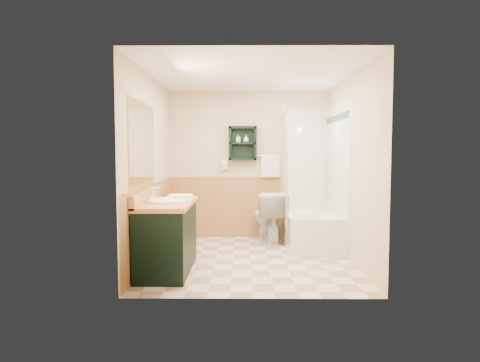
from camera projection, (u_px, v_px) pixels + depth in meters
name	position (u px, v px, depth m)	size (l,w,h in m)	color
floor	(250.00, 259.00, 5.62)	(3.00, 3.00, 0.00)	beige
back_wall	(249.00, 165.00, 7.05)	(2.60, 0.04, 2.40)	beige
left_wall	(149.00, 168.00, 5.55)	(0.04, 3.00, 2.40)	beige
right_wall	(352.00, 168.00, 5.53)	(0.04, 3.00, 2.40)	beige
ceiling	(251.00, 73.00, 5.45)	(2.60, 3.00, 0.04)	white
wainscot_left	(152.00, 222.00, 5.59)	(2.98, 2.98, 1.00)	tan
wainscot_back	(249.00, 207.00, 7.07)	(2.58, 2.58, 1.00)	tan
mirror_frame	(142.00, 144.00, 4.98)	(1.30, 1.30, 1.00)	#9B5832
mirror_glass	(143.00, 144.00, 4.98)	(1.20, 1.20, 0.90)	white
tile_right	(336.00, 176.00, 6.29)	(1.50, 1.50, 2.10)	white
tile_back	(311.00, 174.00, 7.01)	(0.95, 0.95, 2.10)	white
tile_accent	(337.00, 118.00, 6.23)	(1.50, 1.50, 0.10)	#13422B
wall_shelf	(243.00, 143.00, 6.91)	(0.45, 0.15, 0.55)	black
hair_dryer	(224.00, 165.00, 6.97)	(0.10, 0.24, 0.18)	white
towel_bar	(270.00, 156.00, 6.97)	(0.40, 0.06, 0.40)	white
curtain_rod	(286.00, 111.00, 6.23)	(0.03, 0.03, 1.60)	silver
shower_curtain	(284.00, 169.00, 6.46)	(1.05, 1.05, 1.70)	beige
vanity	(167.00, 236.00, 5.08)	(0.59, 1.30, 0.83)	black
bathtub	(311.00, 229.00, 6.41)	(0.78, 1.50, 0.52)	silver
toilet	(268.00, 217.00, 6.65)	(0.45, 0.80, 0.79)	silver
counter_towel	(180.00, 196.00, 5.45)	(0.29, 0.23, 0.04)	white
vanity_book	(159.00, 188.00, 5.44)	(0.18, 0.02, 0.24)	black
tub_towel	(305.00, 215.00, 5.81)	(0.23, 0.19, 0.07)	white
soap_bottle_a	(238.00, 141.00, 6.91)	(0.06, 0.12, 0.06)	silver
soap_bottle_b	(246.00, 140.00, 6.90)	(0.09, 0.11, 0.09)	silver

